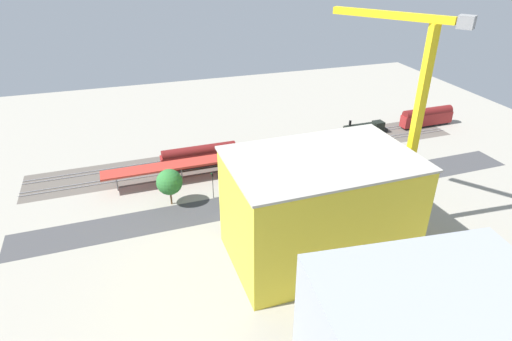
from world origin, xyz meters
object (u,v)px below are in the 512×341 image
at_px(construction_building, 319,209).
at_px(street_tree_0, 169,182).
at_px(street_tree_3, 392,152).
at_px(street_tree_5, 321,162).
at_px(parked_car_3, 316,196).
at_px(street_tree_1, 240,174).
at_px(passenger_coach, 427,117).
at_px(street_tree_2, 387,151).
at_px(tower_crane, 410,115).
at_px(box_truck_0, 250,207).
at_px(platform_canopy_near, 241,155).
at_px(locomotive, 366,129).
at_px(parked_car_1, 380,185).
at_px(parked_car_2, 349,191).
at_px(parked_car_0, 410,180).
at_px(traffic_light, 213,181).
at_px(parked_car_5, 251,208).
at_px(freight_coach_far, 199,156).
at_px(street_tree_4, 235,174).
at_px(parked_car_4, 283,201).

bearing_deg(construction_building, street_tree_0, -48.86).
xyz_separation_m(street_tree_3, street_tree_5, (19.38, 0.19, 0.11)).
height_order(parked_car_3, street_tree_1, street_tree_1).
bearing_deg(parked_car_3, street_tree_3, -161.18).
height_order(passenger_coach, parked_car_3, passenger_coach).
relative_size(parked_car_3, street_tree_2, 0.65).
height_order(tower_crane, box_truck_0, tower_crane).
distance_m(platform_canopy_near, street_tree_0, 21.40).
distance_m(platform_canopy_near, locomotive, 43.09).
distance_m(construction_building, tower_crane, 23.64).
distance_m(parked_car_1, street_tree_0, 47.97).
bearing_deg(parked_car_2, street_tree_3, -152.06).
distance_m(box_truck_0, street_tree_3, 40.70).
xyz_separation_m(parked_car_0, parked_car_3, (24.47, 0.16, 0.01)).
distance_m(box_truck_0, street_tree_5, 22.27).
distance_m(construction_building, street_tree_1, 26.14).
bearing_deg(street_tree_0, passenger_coach, -165.36).
bearing_deg(parked_car_3, parked_car_2, 177.85).
bearing_deg(traffic_light, parked_car_0, 170.82).
xyz_separation_m(parked_car_0, tower_crane, (13.65, 13.04, 22.70)).
height_order(parked_car_5, traffic_light, traffic_light).
bearing_deg(construction_building, traffic_light, -62.43).
distance_m(passenger_coach, traffic_light, 75.28).
distance_m(freight_coach_far, parked_car_1, 44.44).
bearing_deg(tower_crane, street_tree_3, -122.03).
distance_m(construction_building, traffic_light, 28.57).
bearing_deg(construction_building, street_tree_4, -73.90).
relative_size(passenger_coach, parked_car_0, 3.67).
bearing_deg(street_tree_0, parked_car_5, 152.39).
height_order(street_tree_0, street_tree_3, street_tree_0).
height_order(locomotive, street_tree_3, street_tree_3).
xyz_separation_m(street_tree_4, traffic_light, (5.41, 1.39, -0.22)).
bearing_deg(street_tree_2, parked_car_3, 21.51).
height_order(platform_canopy_near, street_tree_1, street_tree_1).
distance_m(passenger_coach, street_tree_1, 69.13).
bearing_deg(parked_car_0, street_tree_1, -10.86).
distance_m(platform_canopy_near, street_tree_3, 37.43).
bearing_deg(street_tree_5, street_tree_2, -176.23).
height_order(freight_coach_far, traffic_light, traffic_light).
height_order(construction_building, street_tree_0, construction_building).
bearing_deg(parked_car_4, locomotive, -142.38).
relative_size(parked_car_3, box_truck_0, 0.48).
xyz_separation_m(parked_car_3, parked_car_4, (7.77, -0.50, 0.02)).
bearing_deg(street_tree_1, street_tree_0, -0.70).
bearing_deg(parked_car_2, parked_car_5, -0.16).
bearing_deg(street_tree_4, traffic_light, 14.38).
bearing_deg(parked_car_3, parked_car_4, -3.68).
relative_size(parked_car_4, street_tree_2, 0.63).
relative_size(parked_car_4, parked_car_5, 1.04).
height_order(platform_canopy_near, passenger_coach, passenger_coach).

